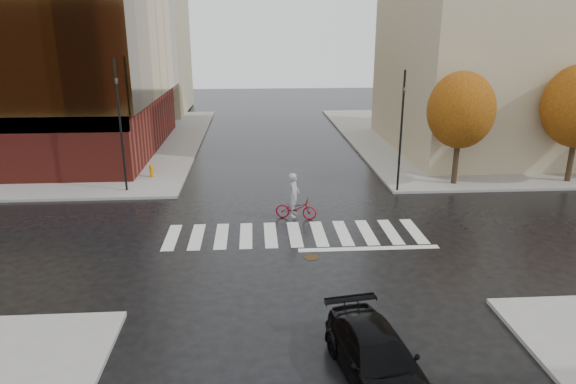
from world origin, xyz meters
name	(u,v)px	position (x,y,z in m)	size (l,w,h in m)	color
ground	(296,239)	(0.00, 0.00, 0.00)	(120.00, 120.00, 0.00)	black
sidewalk_nw	(15,143)	(-21.00, 21.00, 0.07)	(30.00, 30.00, 0.15)	gray
sidewalk_ne	(519,136)	(21.00, 21.00, 0.07)	(30.00, 30.00, 0.15)	gray
crosswalk	(295,234)	(0.00, 0.50, 0.01)	(12.00, 3.00, 0.01)	silver
building_ne_tan	(510,25)	(17.00, 17.00, 9.15)	(16.00, 16.00, 18.00)	tan
building_nw_far	(115,16)	(-16.00, 37.00, 10.15)	(14.00, 12.00, 20.00)	tan
tree_ne_a	(461,110)	(10.00, 7.40, 4.46)	(3.80, 3.80, 6.50)	black
sedan	(378,358)	(1.34, -9.71, 0.67)	(1.87, 4.60, 1.34)	black
cyclist	(295,203)	(0.18, 2.50, 0.79)	(2.14, 1.21, 2.30)	maroon
traffic_light_nw	(120,118)	(-9.00, 7.31, 4.25)	(0.22, 0.20, 7.22)	black
traffic_light_ne	(402,125)	(6.30, 6.30, 3.88)	(0.15, 0.18, 6.66)	black
fire_hydrant	(152,170)	(-8.07, 10.00, 0.58)	(0.28, 0.28, 0.78)	orange
manhole	(311,257)	(0.47, -2.00, 0.01)	(0.60, 0.60, 0.01)	#483419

